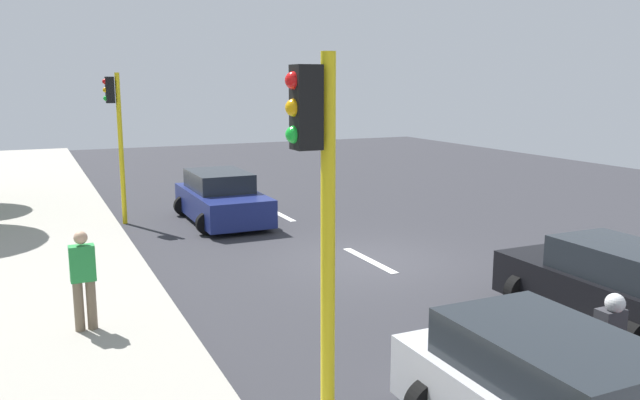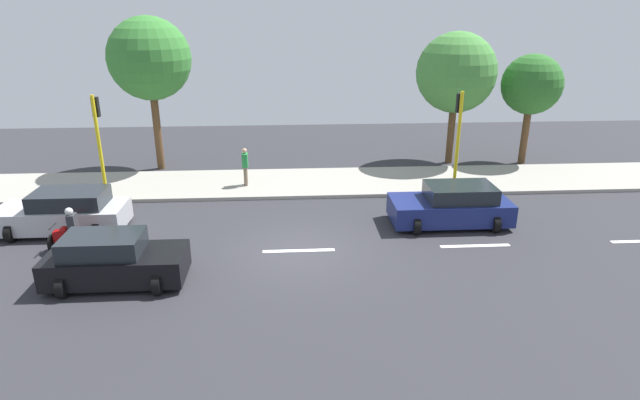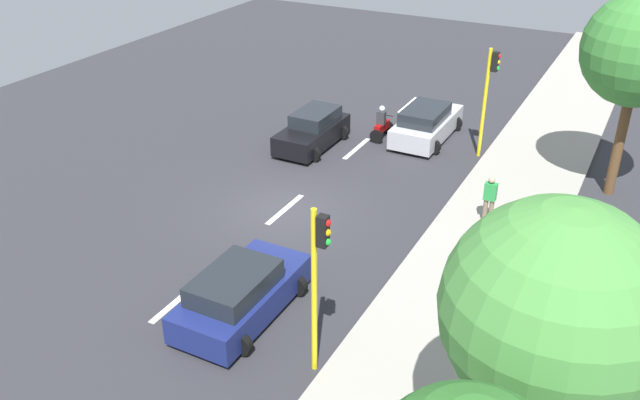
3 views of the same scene
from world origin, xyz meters
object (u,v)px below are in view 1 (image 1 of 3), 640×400
Objects in this scene: motorcycle at (614,360)px; traffic_light_corner at (319,222)px; pedestrian_near_signal at (83,277)px; car_black at (609,287)px; car_dark_blue at (222,199)px; traffic_light_midblock at (116,127)px.

traffic_light_corner reaches higher than motorcycle.
pedestrian_near_signal is (6.11, -5.30, 0.42)m from motorcycle.
motorcycle is (2.27, 2.09, -0.07)m from car_black.
pedestrian_near_signal is (4.62, 7.93, 0.35)m from car_dark_blue.
traffic_light_corner is 1.00× the size of traffic_light_midblock.
car_black is 0.88× the size of traffic_light_midblock.
pedestrian_near_signal is (8.38, -3.21, 0.35)m from car_black.
traffic_light_midblock is at bearing -72.92° from motorcycle.
car_black is 2.33× the size of pedestrian_near_signal.
pedestrian_near_signal is at bearing 78.78° from traffic_light_midblock.
car_black is at bearing 159.03° from pedestrian_near_signal.
car_black is at bearing -160.96° from traffic_light_corner.
car_dark_blue is at bearing -83.54° from motorcycle.
traffic_light_midblock is (0.00, -14.37, 0.00)m from traffic_light_corner.
traffic_light_corner and traffic_light_midblock have the same top height.
motorcycle reaches higher than car_black.
traffic_light_corner is (-1.76, 5.50, 1.87)m from pedestrian_near_signal.
motorcycle is 8.10m from pedestrian_near_signal.
traffic_light_midblock reaches higher than motorcycle.
traffic_light_midblock is (6.63, -12.08, 2.22)m from car_black.
pedestrian_near_signal is 9.23m from traffic_light_midblock.
motorcycle is 4.92m from traffic_light_corner.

